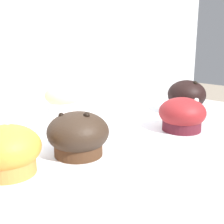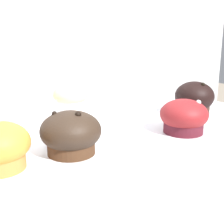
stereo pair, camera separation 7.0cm
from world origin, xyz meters
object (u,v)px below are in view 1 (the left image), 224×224
Objects in this scene: muffin_front_center at (78,135)px; coffee_cup at (23,110)px; muffin_front_left at (8,151)px; muffin_back_left at (63,98)px; muffin_back_right at (186,97)px; muffin_front_right at (182,115)px.

muffin_front_center reaches higher than coffee_cup.
muffin_front_center is 0.13m from muffin_front_left.
muffin_back_left is 0.35m from muffin_back_right.
coffee_cup is (-0.16, -0.05, 0.00)m from muffin_back_left.
muffin_back_right reaches higher than muffin_front_left.
muffin_front_left reaches higher than muffin_back_left.
coffee_cup is at bearing 82.47° from muffin_front_center.
muffin_back_left is at bearing 127.69° from muffin_back_right.
muffin_back_right is 0.99× the size of muffin_front_left.
coffee_cup reaches higher than muffin_front_right.
muffin_front_center is at bearing -97.53° from coffee_cup.
muffin_front_right is at bearing -154.50° from muffin_back_right.
muffin_front_right is 0.37m from coffee_cup.
muffin_back_right is 0.43m from coffee_cup.
coffee_cup is (-0.37, 0.22, -0.00)m from muffin_back_right.
muffin_front_left is at bearing 168.90° from muffin_front_center.
coffee_cup is (-0.23, 0.29, 0.01)m from muffin_front_right.
muffin_front_center is 0.27m from muffin_front_right.
coffee_cup is at bearing 149.53° from muffin_back_right.
muffin_back_left is at bearing 38.31° from muffin_front_left.
coffee_cup is at bearing 128.27° from muffin_front_right.
coffee_cup reaches higher than muffin_back_left.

